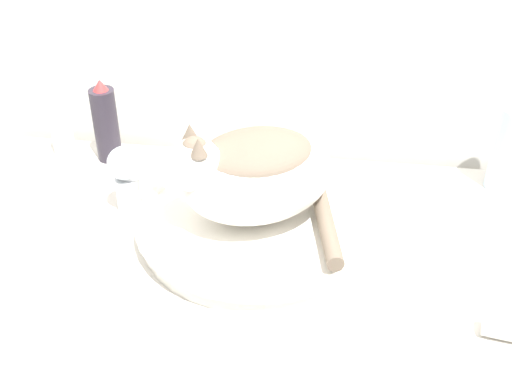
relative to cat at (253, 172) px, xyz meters
The scene contains 7 objects.
sink_basin 0.11m from the cat, 38.56° to the left, with size 0.42×0.42×0.05m.
cat is the anchor object (origin of this frame).
faucet 0.24m from the cat, behind, with size 0.14×0.06×0.14m.
hairspray_can_black 0.40m from the cat, 147.17° to the left, with size 0.05×0.05×0.18m.
soap_pump_bottle 0.51m from the cat, 24.95° to the left, with size 0.07×0.07×0.21m.
deodorant_stick 0.49m from the cat, 153.49° to the left, with size 0.04×0.04×0.14m.
soap_bar 0.34m from the cat, 168.01° to the right, with size 0.08×0.04×0.02m.
Camera 1 is at (0.14, -0.64, 1.59)m, focal length 45.00 mm.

